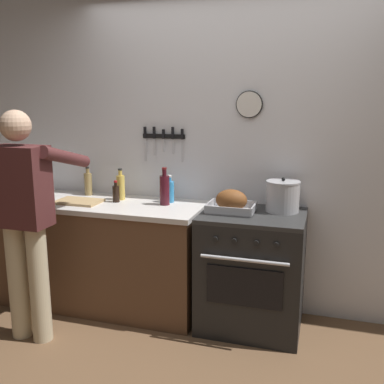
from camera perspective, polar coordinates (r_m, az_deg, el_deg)
The scene contains 12 objects.
wall_back at distance 3.60m, azimuth 5.60°, elevation 5.10°, with size 6.00×0.13×2.60m.
counter_block at distance 3.89m, azimuth -13.53°, elevation -7.51°, with size 2.03×0.65×0.90m.
stove at distance 3.43m, azimuth 7.73°, elevation -10.05°, with size 0.76×0.67×0.90m.
person_cook at distance 3.30m, azimuth -20.86°, elevation -2.45°, with size 0.51×0.63×1.66m.
roasting_pan at distance 3.28m, azimuth 5.11°, elevation -1.31°, with size 0.35×0.26×0.17m.
stock_pot at distance 3.36m, azimuth 11.67°, elevation -0.53°, with size 0.25×0.25×0.26m.
cutting_board at distance 3.69m, azimuth -14.47°, elevation -1.20°, with size 0.36×0.24×0.02m, color tan.
bottle_dish_soap at distance 3.59m, azimuth -2.94°, elevation 0.13°, with size 0.08×0.08×0.22m.
bottle_wine_red at distance 3.49m, azimuth -3.58°, elevation 0.35°, with size 0.08×0.08×0.30m.
bottle_vinegar at distance 3.95m, azimuth -13.30°, elevation 1.10°, with size 0.07×0.07×0.25m.
bottle_soy_sauce at distance 3.64m, azimuth -9.82°, elevation -0.16°, with size 0.06×0.06×0.18m.
bottle_cooking_oil at distance 3.72m, azimuth -9.23°, elevation 0.68°, with size 0.07×0.07×0.26m.
Camera 1 is at (0.71, -2.15, 1.74)m, focal length 41.16 mm.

